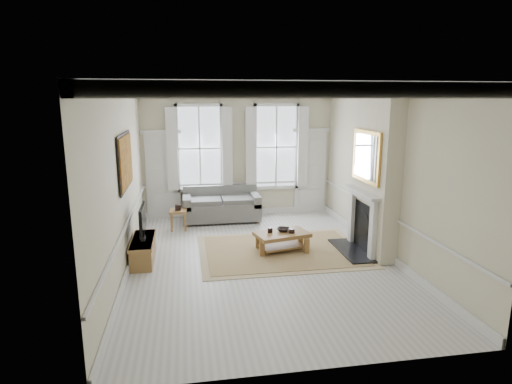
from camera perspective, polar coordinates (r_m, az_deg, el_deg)
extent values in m
plane|color=#B7B5AD|center=(8.75, 0.69, -9.17)|extent=(7.20, 7.20, 0.00)
plane|color=white|center=(8.14, 0.76, 13.70)|extent=(7.20, 7.20, 0.00)
plane|color=beige|center=(11.79, -2.38, 5.00)|extent=(5.20, 0.00, 5.20)
plane|color=beige|center=(8.23, -17.40, 1.22)|extent=(0.00, 7.20, 7.20)
plane|color=beige|center=(9.09, 17.08, 2.26)|extent=(0.00, 7.20, 7.20)
cube|color=silver|center=(11.76, -12.29, 1.99)|extent=(0.90, 0.08, 2.30)
cube|color=silver|center=(12.26, 7.23, 2.59)|extent=(0.90, 0.08, 2.30)
cube|color=#BC8520|center=(8.46, -17.02, 3.94)|extent=(0.05, 1.66, 1.06)
cube|color=beige|center=(9.20, 15.55, 2.46)|extent=(0.35, 1.70, 3.38)
cube|color=black|center=(9.45, 12.60, -7.64)|extent=(0.55, 1.50, 0.05)
cube|color=silver|center=(8.88, 15.30, -5.36)|extent=(0.10, 0.18, 1.15)
cube|color=silver|center=(9.84, 12.65, -3.47)|extent=(0.10, 0.18, 1.15)
cube|color=silver|center=(9.16, 13.85, -0.04)|extent=(0.20, 1.45, 0.06)
cube|color=black|center=(9.38, 14.15, -4.50)|extent=(0.02, 0.92, 1.00)
cube|color=gold|center=(9.06, 14.44, 4.61)|extent=(0.06, 1.26, 1.06)
cube|color=slate|center=(11.47, -4.61, -2.43)|extent=(2.02, 0.98, 0.46)
cube|color=slate|center=(11.76, -4.81, -0.12)|extent=(2.02, 0.20, 0.44)
cube|color=slate|center=(11.37, -9.20, -1.29)|extent=(0.20, 0.98, 0.30)
cube|color=slate|center=(11.51, -0.13, -0.95)|extent=(0.20, 0.98, 0.30)
cylinder|color=brown|center=(11.15, -8.99, -4.32)|extent=(0.06, 0.06, 0.08)
cylinder|color=brown|center=(11.99, -0.51, -2.96)|extent=(0.06, 0.06, 0.08)
cube|color=brown|center=(10.78, -10.35, -2.54)|extent=(0.44, 0.44, 0.06)
cube|color=brown|center=(10.70, -11.15, -4.09)|extent=(0.05, 0.05, 0.45)
cube|color=brown|center=(10.70, -9.47, -4.03)|extent=(0.05, 0.05, 0.45)
cube|color=brown|center=(11.00, -11.11, -3.63)|extent=(0.05, 0.05, 0.45)
cube|color=brown|center=(11.00, -9.47, -3.57)|extent=(0.05, 0.05, 0.45)
cube|color=#97814E|center=(9.28, 3.46, -7.81)|extent=(3.50, 2.60, 0.02)
cube|color=brown|center=(9.16, 3.49, -5.67)|extent=(1.23, 0.88, 0.08)
cube|color=brown|center=(8.94, 0.91, -7.54)|extent=(0.10, 0.10, 0.34)
cube|color=brown|center=(9.14, 6.60, -7.17)|extent=(0.10, 0.10, 0.34)
cube|color=brown|center=(9.35, 0.42, -6.61)|extent=(0.10, 0.10, 0.34)
cube|color=brown|center=(9.54, 5.86, -6.29)|extent=(0.10, 0.10, 0.34)
cylinder|color=black|center=(9.13, 1.89, -5.10)|extent=(0.11, 0.11, 0.11)
cylinder|color=black|center=(9.14, 4.79, -5.18)|extent=(0.13, 0.13, 0.09)
imported|color=black|center=(9.25, 3.66, -5.02)|extent=(0.37, 0.37, 0.07)
cube|color=brown|center=(8.97, -14.79, -7.48)|extent=(0.41, 1.29, 0.46)
cube|color=black|center=(8.89, -14.75, -6.00)|extent=(0.08, 0.30, 0.03)
cube|color=black|center=(8.77, -14.89, -3.58)|extent=(0.05, 0.90, 0.55)
cube|color=black|center=(8.77, -14.70, -3.57)|extent=(0.01, 0.83, 0.49)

